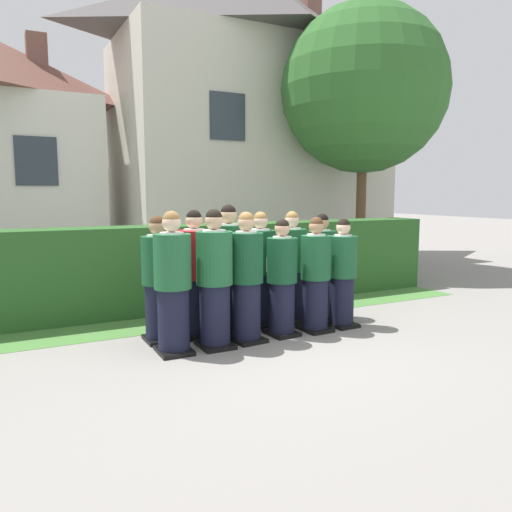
% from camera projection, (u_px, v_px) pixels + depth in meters
% --- Properties ---
extents(ground_plane, '(60.00, 60.00, 0.00)m').
position_uv_depth(ground_plane, '(266.00, 338.00, 6.58)').
color(ground_plane, gray).
extents(student_front_row_0, '(0.44, 0.53, 1.69)m').
position_uv_depth(student_front_row_0, '(173.00, 286.00, 5.87)').
color(student_front_row_0, black).
rests_on(student_front_row_0, ground).
extents(student_front_row_1, '(0.44, 0.53, 1.70)m').
position_uv_depth(student_front_row_1, '(215.00, 282.00, 6.10)').
color(student_front_row_1, black).
rests_on(student_front_row_1, ground).
extents(student_front_row_2, '(0.43, 0.54, 1.66)m').
position_uv_depth(student_front_row_2, '(246.00, 280.00, 6.35)').
color(student_front_row_2, black).
rests_on(student_front_row_2, ground).
extents(student_front_row_3, '(0.40, 0.50, 1.55)m').
position_uv_depth(student_front_row_3, '(282.00, 280.00, 6.63)').
color(student_front_row_3, black).
rests_on(student_front_row_3, ground).
extents(student_front_row_4, '(0.41, 0.46, 1.57)m').
position_uv_depth(student_front_row_4, '(316.00, 277.00, 6.84)').
color(student_front_row_4, black).
rests_on(student_front_row_4, ground).
extents(student_front_row_5, '(0.40, 0.46, 1.53)m').
position_uv_depth(student_front_row_5, '(342.00, 276.00, 7.08)').
color(student_front_row_5, black).
rests_on(student_front_row_5, ground).
extents(student_rear_row_0, '(0.42, 0.50, 1.61)m').
position_uv_depth(student_rear_row_0, '(159.00, 282.00, 6.36)').
color(student_rear_row_0, black).
rests_on(student_rear_row_0, ground).
extents(student_in_red_blazer, '(0.43, 0.54, 1.67)m').
position_uv_depth(student_in_red_blazer, '(195.00, 276.00, 6.59)').
color(student_in_red_blazer, black).
rests_on(student_in_red_blazer, ground).
extents(student_rear_row_2, '(0.45, 0.55, 1.73)m').
position_uv_depth(student_rear_row_2, '(229.00, 271.00, 6.84)').
color(student_rear_row_2, black).
rests_on(student_rear_row_2, ground).
extents(student_rear_row_3, '(0.42, 0.52, 1.63)m').
position_uv_depth(student_rear_row_3, '(260.00, 272.00, 7.08)').
color(student_rear_row_3, black).
rests_on(student_rear_row_3, ground).
extents(student_rear_row_4, '(0.42, 0.52, 1.63)m').
position_uv_depth(student_rear_row_4, '(292.00, 269.00, 7.37)').
color(student_rear_row_4, black).
rests_on(student_rear_row_4, ground).
extents(student_rear_row_5, '(0.41, 0.46, 1.58)m').
position_uv_depth(student_rear_row_5, '(321.00, 269.00, 7.58)').
color(student_rear_row_5, black).
rests_on(student_rear_row_5, ground).
extents(hedge, '(8.89, 0.70, 1.37)m').
position_uv_depth(hedge, '(206.00, 266.00, 8.35)').
color(hedge, '#285623').
rests_on(hedge, ground).
extents(school_building_annex, '(7.69, 4.34, 8.10)m').
position_uv_depth(school_building_annex, '(250.00, 113.00, 14.31)').
color(school_building_annex, beige).
rests_on(school_building_annex, ground).
extents(oak_tree_right, '(3.98, 3.98, 6.34)m').
position_uv_depth(oak_tree_right, '(364.00, 90.00, 12.01)').
color(oak_tree_right, brown).
rests_on(oak_tree_right, ground).
extents(lawn_strip, '(8.89, 0.90, 0.01)m').
position_uv_depth(lawn_strip, '(226.00, 316.00, 7.73)').
color(lawn_strip, '#477A38').
rests_on(lawn_strip, ground).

